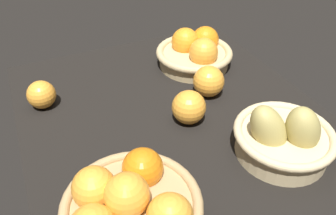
{
  "coord_description": "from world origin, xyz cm",
  "views": [
    {
      "loc": [
        -57.67,
        28.37,
        56.02
      ],
      "look_at": [
        -0.36,
        2.18,
        7.0
      ],
      "focal_mm": 36.26,
      "sensor_mm": 36.0,
      "label": 1
    }
  ],
  "objects_px": {
    "loose_orange_front_gap": "(189,107)",
    "basket_far_left": "(130,207)",
    "basket_near_right": "(195,52)",
    "loose_orange_side_gap": "(209,81)",
    "basket_near_left_pears": "(283,138)",
    "loose_orange_back_gap": "(41,95)"
  },
  "relations": [
    {
      "from": "basket_far_left",
      "to": "basket_near_left_pears",
      "type": "relative_size",
      "value": 1.13
    },
    {
      "from": "basket_far_left",
      "to": "loose_orange_side_gap",
      "type": "distance_m",
      "value": 0.43
    },
    {
      "from": "loose_orange_front_gap",
      "to": "loose_orange_side_gap",
      "type": "relative_size",
      "value": 0.99
    },
    {
      "from": "loose_orange_front_gap",
      "to": "loose_orange_back_gap",
      "type": "relative_size",
      "value": 1.15
    },
    {
      "from": "basket_near_right",
      "to": "loose_orange_side_gap",
      "type": "bearing_deg",
      "value": 164.26
    },
    {
      "from": "basket_near_left_pears",
      "to": "loose_orange_back_gap",
      "type": "distance_m",
      "value": 0.58
    },
    {
      "from": "basket_near_left_pears",
      "to": "loose_orange_side_gap",
      "type": "height_order",
      "value": "basket_near_left_pears"
    },
    {
      "from": "loose_orange_front_gap",
      "to": "loose_orange_back_gap",
      "type": "xyz_separation_m",
      "value": [
        0.2,
        0.31,
        -0.01
      ]
    },
    {
      "from": "loose_orange_side_gap",
      "to": "basket_near_right",
      "type": "bearing_deg",
      "value": -15.74
    },
    {
      "from": "basket_near_right",
      "to": "loose_orange_back_gap",
      "type": "xyz_separation_m",
      "value": [
        -0.02,
        0.45,
        -0.01
      ]
    },
    {
      "from": "loose_orange_back_gap",
      "to": "loose_orange_side_gap",
      "type": "xyz_separation_m",
      "value": [
        -0.13,
        -0.41,
        0.01
      ]
    },
    {
      "from": "basket_near_left_pears",
      "to": "loose_orange_back_gap",
      "type": "height_order",
      "value": "basket_near_left_pears"
    },
    {
      "from": "basket_near_right",
      "to": "basket_far_left",
      "type": "relative_size",
      "value": 0.94
    },
    {
      "from": "loose_orange_front_gap",
      "to": "loose_orange_side_gap",
      "type": "xyz_separation_m",
      "value": [
        0.08,
        -0.1,
        0.0
      ]
    },
    {
      "from": "loose_orange_front_gap",
      "to": "basket_far_left",
      "type": "bearing_deg",
      "value": 133.85
    },
    {
      "from": "basket_near_right",
      "to": "loose_orange_side_gap",
      "type": "distance_m",
      "value": 0.16
    },
    {
      "from": "loose_orange_side_gap",
      "to": "loose_orange_back_gap",
      "type": "bearing_deg",
      "value": 72.38
    },
    {
      "from": "basket_near_right",
      "to": "basket_far_left",
      "type": "xyz_separation_m",
      "value": [
        -0.44,
        0.36,
        0.01
      ]
    },
    {
      "from": "basket_far_left",
      "to": "basket_near_left_pears",
      "type": "xyz_separation_m",
      "value": [
        0.03,
        -0.35,
        -0.0
      ]
    },
    {
      "from": "basket_far_left",
      "to": "basket_near_right",
      "type": "bearing_deg",
      "value": -39.31
    },
    {
      "from": "loose_orange_front_gap",
      "to": "loose_orange_side_gap",
      "type": "height_order",
      "value": "same"
    },
    {
      "from": "basket_far_left",
      "to": "basket_near_left_pears",
      "type": "height_order",
      "value": "basket_near_left_pears"
    }
  ]
}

